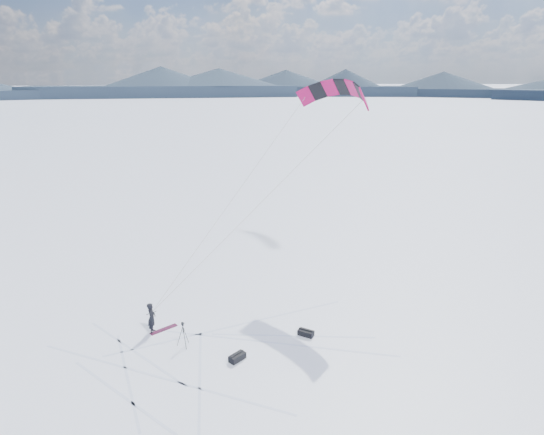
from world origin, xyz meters
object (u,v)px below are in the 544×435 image
snowkiter (153,332)px  tripod (183,331)px  gear_bag_b (306,333)px  snowboard (164,329)px  gear_bag_a (237,357)px

snowkiter → tripod: 2.41m
snowkiter → gear_bag_b: size_ratio=1.91×
snowboard → gear_bag_b: size_ratio=1.72×
tripod → gear_bag_a: tripod is taller
snowboard → tripod: bearing=-88.9°
snowboard → gear_bag_a: bearing=-74.2°
snowboard → gear_bag_b: gear_bag_b is taller
tripod → gear_bag_a: 3.06m
snowkiter → gear_bag_b: snowkiter is taller
snowboard → gear_bag_a: 4.91m
gear_bag_a → tripod: bearing=108.7°
snowkiter → gear_bag_a: snowkiter is taller
snowkiter → tripod: bearing=-131.3°
snowboard → tripod: tripod is taller
tripod → snowkiter: bearing=85.5°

